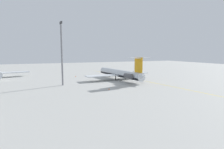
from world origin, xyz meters
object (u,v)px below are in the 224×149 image
object	(u,v)px
ground_crew_near_tail	(131,72)
ground_crew_portside	(133,72)
safety_cone_nose	(76,76)
light_mast	(62,51)
main_jetliner	(121,73)
safety_cone_wingtip	(109,89)
ground_crew_near_nose	(118,72)

from	to	relation	value
ground_crew_near_tail	ground_crew_portside	bearing A→B (deg)	-29.41
safety_cone_nose	light_mast	bearing A→B (deg)	156.39
light_mast	safety_cone_nose	bearing A→B (deg)	-23.61
main_jetliner	safety_cone_wingtip	distance (m)	24.46
main_jetliner	safety_cone_nose	size ratio (longest dim) A/B	70.75
ground_crew_near_nose	ground_crew_portside	bearing A→B (deg)	0.27
ground_crew_portside	safety_cone_nose	world-z (taller)	ground_crew_portside
ground_crew_near_tail	main_jetliner	bearing A→B (deg)	161.46
safety_cone_nose	light_mast	size ratio (longest dim) A/B	0.02
ground_crew_portside	safety_cone_nose	size ratio (longest dim) A/B	3.33
light_mast	main_jetliner	bearing A→B (deg)	-81.10
main_jetliner	safety_cone_wingtip	xyz separation A→B (m)	(-19.77, 14.13, -2.82)
safety_cone_nose	ground_crew_portside	bearing A→B (deg)	-87.69
ground_crew_near_nose	ground_crew_portside	xyz separation A→B (m)	(-2.19, -9.70, 0.10)
ground_crew_near_tail	light_mast	size ratio (longest dim) A/B	0.07
safety_cone_nose	light_mast	world-z (taller)	light_mast
light_mast	ground_crew_portside	bearing A→B (deg)	-62.06
safety_cone_nose	light_mast	xyz separation A→B (m)	(-23.38, 10.22, 13.60)
ground_crew_portside	safety_cone_nose	xyz separation A→B (m)	(-1.48, 36.65, -0.88)
ground_crew_near_nose	light_mast	xyz separation A→B (m)	(-27.05, 37.17, 12.81)
ground_crew_near_tail	ground_crew_portside	world-z (taller)	ground_crew_portside
safety_cone_nose	safety_cone_wingtip	bearing A→B (deg)	-174.14
light_mast	ground_crew_near_tail	bearing A→B (deg)	-62.62
ground_crew_portside	ground_crew_near_tail	bearing A→B (deg)	-3.44
main_jetliner	ground_crew_portside	xyz separation A→B (m)	(20.42, -18.55, -1.93)
ground_crew_near_tail	safety_cone_nose	size ratio (longest dim) A/B	3.06
ground_crew_near_tail	light_mast	distance (m)	51.88
main_jetliner	light_mast	bearing A→B (deg)	91.67
ground_crew_near_tail	light_mast	xyz separation A→B (m)	(-23.12, 44.65, 12.81)
light_mast	safety_cone_wingtip	bearing A→B (deg)	-137.21
ground_crew_near_nose	light_mast	world-z (taller)	light_mast
main_jetliner	ground_crew_near_tail	world-z (taller)	main_jetliner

